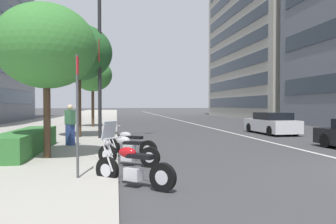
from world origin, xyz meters
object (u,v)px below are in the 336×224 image
street_lamp_with_banners (106,33)px  street_tree_by_lamp_post (93,75)px  motorcycle_mid_row (129,146)px  parking_sign_by_curb (77,105)px  motorcycle_second_in_row (128,152)px  motorcycle_by_sign_pole (132,168)px  street_tree_far_plaza (46,47)px  car_lead_in_lane (272,124)px  street_tree_mid_sidewalk (79,53)px  pedestrian_on_plaza (70,125)px

street_lamp_with_banners → street_tree_by_lamp_post: 9.25m
motorcycle_mid_row → parking_sign_by_curb: 4.07m
parking_sign_by_curb → street_lamp_with_banners: (9.11, -0.37, 3.71)m
street_tree_by_lamp_post → motorcycle_second_in_row: bearing=-172.2°
motorcycle_by_sign_pole → street_tree_far_plaza: bearing=-14.9°
motorcycle_by_sign_pole → car_lead_in_lane: size_ratio=0.40×
street_lamp_with_banners → street_tree_mid_sidewalk: (0.78, 1.45, -0.92)m
street_tree_by_lamp_post → pedestrian_on_plaza: size_ratio=3.12×
street_lamp_with_banners → street_tree_by_lamp_post: bearing=8.4°
motorcycle_mid_row → pedestrian_on_plaza: bearing=-13.6°
motorcycle_by_sign_pole → motorcycle_mid_row: (4.01, -0.08, -0.02)m
motorcycle_by_sign_pole → street_lamp_with_banners: street_lamp_with_banners is taller
motorcycle_second_in_row → car_lead_in_lane: bearing=-104.7°
street_tree_far_plaza → motorcycle_by_sign_pole: bearing=-144.0°
motorcycle_second_in_row → car_lead_in_lane: size_ratio=0.43×
street_lamp_with_banners → street_tree_far_plaza: street_lamp_with_banners is taller
motorcycle_by_sign_pole → motorcycle_second_in_row: 2.53m
pedestrian_on_plaza → motorcycle_by_sign_pole: bearing=-119.2°
street_lamp_with_banners → street_tree_far_plaza: bearing=164.4°
motorcycle_mid_row → car_lead_in_lane: 12.21m
motorcycle_by_sign_pole → street_tree_mid_sidewalk: street_tree_mid_sidewalk is taller
parking_sign_by_curb → pedestrian_on_plaza: 6.42m
motorcycle_by_sign_pole → street_tree_far_plaza: size_ratio=0.36×
pedestrian_on_plaza → street_tree_mid_sidewalk: bearing=42.6°
street_tree_by_lamp_post → pedestrian_on_plaza: street_tree_by_lamp_post is taller
motorcycle_by_sign_pole → street_lamp_with_banners: bearing=-45.7°
motorcycle_by_sign_pole → street_tree_by_lamp_post: bearing=-44.1°
motorcycle_by_sign_pole → motorcycle_second_in_row: (2.53, 0.01, -0.03)m
parking_sign_by_curb → street_tree_by_lamp_post: size_ratio=0.53×
parking_sign_by_curb → motorcycle_second_in_row: bearing=-30.0°
motorcycle_by_sign_pole → motorcycle_mid_row: motorcycle_by_sign_pole is taller
car_lead_in_lane → street_tree_by_lamp_post: bearing=58.5°
street_tree_far_plaza → street_tree_mid_sidewalk: 6.87m
parking_sign_by_curb → street_tree_far_plaza: bearing=23.1°
street_tree_far_plaza → car_lead_in_lane: bearing=-55.2°
parking_sign_by_curb → street_tree_mid_sidewalk: street_tree_mid_sidewalk is taller
street_tree_far_plaza → pedestrian_on_plaza: 4.19m
parking_sign_by_curb → street_lamp_with_banners: bearing=-2.3°
motorcycle_second_in_row → pedestrian_on_plaza: (4.17, 2.26, 0.61)m
motorcycle_by_sign_pole → motorcycle_second_in_row: bearing=-50.6°
motorcycle_by_sign_pole → motorcycle_second_in_row: size_ratio=0.95×
parking_sign_by_curb → pedestrian_on_plaza: bearing=9.4°
street_tree_by_lamp_post → street_lamp_with_banners: bearing=-171.6°
parking_sign_by_curb → pedestrian_on_plaza: (6.28, 1.04, -0.82)m
street_tree_mid_sidewalk → motorcycle_by_sign_pole: bearing=-167.4°
car_lead_in_lane → street_tree_mid_sidewalk: size_ratio=0.72×
street_tree_by_lamp_post → motorcycle_mid_row: bearing=-171.1°
street_tree_mid_sidewalk → pedestrian_on_plaza: (-3.60, -0.04, -3.61)m
motorcycle_by_sign_pole → street_tree_by_lamp_post: street_tree_by_lamp_post is taller
motorcycle_by_sign_pole → motorcycle_mid_row: 4.01m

